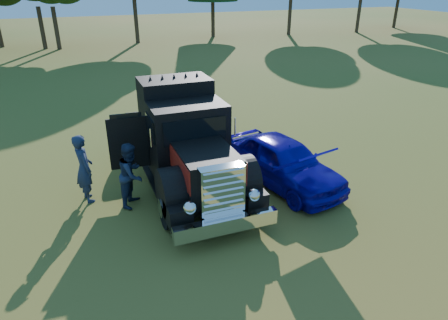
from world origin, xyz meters
TOP-DOWN VIEW (x-y plane):
  - ground at (0.00, 0.00)m, footprint 120.00×120.00m
  - diamond_t_truck at (0.49, 1.66)m, footprint 3.38×7.16m
  - hotrod_coupe at (3.20, 0.58)m, footprint 2.54×4.48m
  - spectator_near at (-2.34, 1.66)m, footprint 0.62×0.80m
  - spectator_far at (-1.18, 1.00)m, footprint 1.02×1.09m

SIDE VIEW (x-z plane):
  - ground at x=0.00m, z-range 0.00..0.00m
  - hotrod_coupe at x=3.20m, z-range -0.22..1.66m
  - spectator_far at x=-1.18m, z-range 0.00..1.78m
  - spectator_near at x=-2.34m, z-range 0.00..1.94m
  - diamond_t_truck at x=0.49m, z-range -0.22..2.78m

